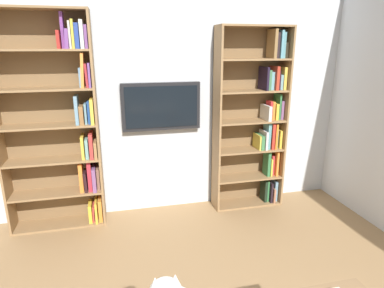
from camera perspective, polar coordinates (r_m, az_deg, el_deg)
name	(u,v)px	position (r m, az deg, el deg)	size (l,w,h in m)	color
wall_back	(153,93)	(3.65, -6.68, 8.72)	(4.52, 0.06, 2.70)	silver
bookshelf_left	(257,119)	(3.85, 11.19, 4.25)	(0.81, 0.28, 2.05)	#937047
bookshelf_right	(61,125)	(3.55, -21.72, 3.09)	(0.94, 0.28, 2.18)	#937047
wall_mounted_tv	(161,107)	(3.60, -5.32, 6.46)	(0.85, 0.07, 0.51)	black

